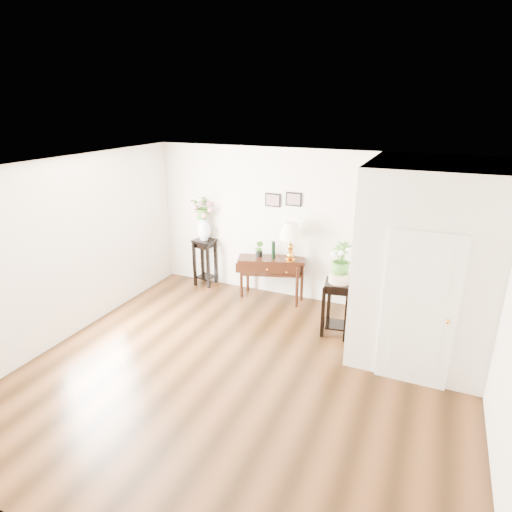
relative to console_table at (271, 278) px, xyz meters
The scene contains 20 objects.
floor 2.55m from the console_table, 77.29° to the right, with size 6.00×5.50×0.02m, color #553016.
ceiling 3.47m from the console_table, 77.29° to the right, with size 6.00×5.50×0.02m, color white.
wall_back 1.17m from the console_table, 28.11° to the left, with size 6.00×0.02×2.80m, color silver.
wall_front 5.33m from the console_table, 83.93° to the right, with size 6.00×0.02×2.80m, color silver.
wall_left 3.60m from the console_table, 134.91° to the right, with size 0.02×5.50×2.80m, color silver.
partition 2.91m from the console_table, 14.36° to the right, with size 1.80×1.95×2.80m, color silver.
door 3.20m from the console_table, 32.33° to the right, with size 0.90×0.05×2.10m, color white.
art_print_left 1.47m from the console_table, 109.30° to the left, with size 0.30×0.02×0.25m, color black.
art_print_right 1.54m from the console_table, 42.25° to the left, with size 0.30×0.02×0.25m, color black.
wall_ornament 2.43m from the console_table, 17.93° to the right, with size 0.51×0.51×0.07m, color #BB902B.
console_table is the anchor object (origin of this frame).
table_lamp 0.84m from the console_table, ahead, with size 0.41×0.41×0.72m, color orange.
green_vase 0.58m from the console_table, ahead, with size 0.07×0.07×0.33m, color black.
potted_plant 0.61m from the console_table, behind, with size 0.16×0.13×0.30m, color #3E7928.
plant_stand_a 1.50m from the console_table, behind, with size 0.37×0.37×0.96m, color black.
porcelain_vase 1.69m from the console_table, behind, with size 0.28×0.28×0.48m, color silver, non-canonical shape.
lily_arrangement 1.91m from the console_table, behind, with size 0.44×0.38×0.49m, color #3E7928.
plant_stand_b 1.67m from the console_table, 29.34° to the right, with size 0.43×0.43×0.91m, color black.
ceramic_bowl 1.76m from the console_table, 29.34° to the right, with size 0.34×0.34×0.15m, color beige.
narcissus 1.89m from the console_table, 29.34° to the right, with size 0.30×0.30×0.53m, color #3E7928.
Camera 1 is at (2.14, -4.48, 3.54)m, focal length 30.00 mm.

